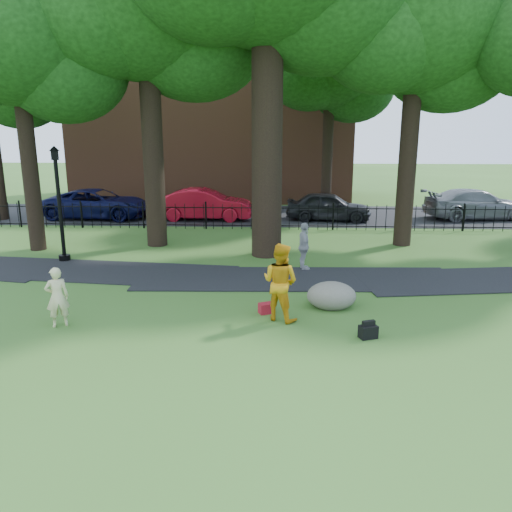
{
  "coord_description": "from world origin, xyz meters",
  "views": [
    {
      "loc": [
        0.44,
        -11.2,
        4.57
      ],
      "look_at": [
        -0.16,
        2.0,
        1.22
      ],
      "focal_mm": 35.0,
      "sensor_mm": 36.0,
      "label": 1
    }
  ],
  "objects_px": {
    "lamppost": "(60,206)",
    "woman": "(57,297)",
    "man": "(280,282)",
    "red_sedan": "(205,204)",
    "boulder": "(332,294)"
  },
  "relations": [
    {
      "from": "lamppost",
      "to": "woman",
      "type": "bearing_deg",
      "value": -92.91
    },
    {
      "from": "man",
      "to": "red_sedan",
      "type": "relative_size",
      "value": 0.39
    },
    {
      "from": "woman",
      "to": "man",
      "type": "relative_size",
      "value": 0.76
    },
    {
      "from": "man",
      "to": "boulder",
      "type": "bearing_deg",
      "value": -115.24
    },
    {
      "from": "man",
      "to": "boulder",
      "type": "height_order",
      "value": "man"
    },
    {
      "from": "man",
      "to": "lamppost",
      "type": "bearing_deg",
      "value": -3.8
    },
    {
      "from": "lamppost",
      "to": "red_sedan",
      "type": "xyz_separation_m",
      "value": [
        3.82,
        8.62,
        -1.17
      ]
    },
    {
      "from": "boulder",
      "to": "red_sedan",
      "type": "xyz_separation_m",
      "value": [
        -5.27,
        13.04,
        0.43
      ]
    },
    {
      "from": "man",
      "to": "red_sedan",
      "type": "xyz_separation_m",
      "value": [
        -3.91,
        13.96,
        -0.15
      ]
    },
    {
      "from": "man",
      "to": "boulder",
      "type": "relative_size",
      "value": 1.49
    },
    {
      "from": "man",
      "to": "red_sedan",
      "type": "distance_m",
      "value": 14.49
    },
    {
      "from": "man",
      "to": "lamppost",
      "type": "height_order",
      "value": "lamppost"
    },
    {
      "from": "woman",
      "to": "red_sedan",
      "type": "distance_m",
      "value": 14.71
    },
    {
      "from": "lamppost",
      "to": "red_sedan",
      "type": "relative_size",
      "value": 0.82
    },
    {
      "from": "red_sedan",
      "to": "lamppost",
      "type": "bearing_deg",
      "value": 156.8
    }
  ]
}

